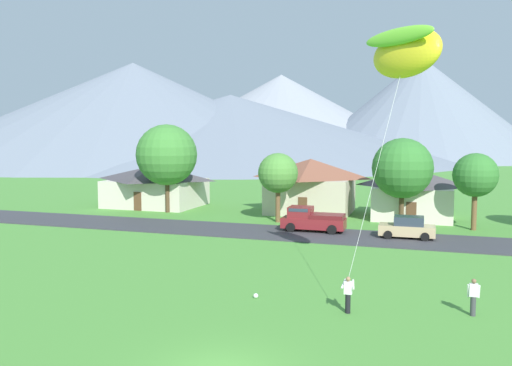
# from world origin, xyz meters

# --- Properties ---
(road_strip) EXTENTS (160.00, 6.36, 0.08)m
(road_strip) POSITION_xyz_m (0.00, 25.19, 0.04)
(road_strip) COLOR #38383D
(road_strip) RESTS_ON ground
(mountain_central_ridge) EXTENTS (138.19, 138.19, 20.38)m
(mountain_central_ridge) POSITION_xyz_m (-51.63, 136.98, 10.19)
(mountain_central_ridge) COLOR slate
(mountain_central_ridge) RESTS_ON ground
(mountain_east_ridge) EXTENTS (81.56, 81.56, 33.42)m
(mountain_east_ridge) POSITION_xyz_m (4.15, 167.87, 16.71)
(mountain_east_ridge) COLOR slate
(mountain_east_ridge) RESTS_ON ground
(mountain_far_west_ridge) EXTENTS (111.63, 111.63, 30.30)m
(mountain_far_west_ridge) POSITION_xyz_m (-45.63, 174.35, 15.15)
(mountain_far_west_ridge) COLOR #8E939E
(mountain_far_west_ridge) RESTS_ON ground
(mountain_far_east_ridge) EXTENTS (132.79, 132.79, 30.32)m
(mountain_far_east_ridge) POSITION_xyz_m (-80.89, 129.27, 15.16)
(mountain_far_east_ridge) COLOR slate
(mountain_far_east_ridge) RESTS_ON ground
(house_leftmost) EXTENTS (7.76, 7.55, 4.83)m
(house_leftmost) POSITION_xyz_m (5.16, 36.64, 2.50)
(house_leftmost) COLOR beige
(house_leftmost) RESTS_ON ground
(house_left_center) EXTENTS (8.94, 7.83, 5.57)m
(house_left_center) POSITION_xyz_m (-4.98, 37.38, 2.88)
(house_left_center) COLOR beige
(house_left_center) RESTS_ON ground
(house_right_center) EXTENTS (10.57, 8.59, 4.64)m
(house_right_center) POSITION_xyz_m (-22.69, 36.92, 2.40)
(house_right_center) COLOR beige
(house_right_center) RESTS_ON ground
(tree_near_left) EXTENTS (6.28, 6.28, 9.11)m
(tree_near_left) POSITION_xyz_m (-19.13, 32.87, 5.96)
(tree_near_left) COLOR #4C3823
(tree_near_left) RESTS_ON ground
(tree_left_of_center) EXTENTS (5.37, 5.37, 7.76)m
(tree_left_of_center) POSITION_xyz_m (4.32, 32.62, 5.06)
(tree_left_of_center) COLOR #4C3823
(tree_left_of_center) RESTS_ON ground
(tree_center) EXTENTS (3.69, 3.69, 6.51)m
(tree_center) POSITION_xyz_m (10.28, 31.70, 4.63)
(tree_center) COLOR brown
(tree_center) RESTS_ON ground
(tree_near_right) EXTENTS (3.67, 3.67, 6.38)m
(tree_near_right) POSITION_xyz_m (-6.55, 30.45, 4.51)
(tree_near_right) COLOR brown
(tree_near_right) RESTS_ON ground
(parked_car_tan_west_end) EXTENTS (4.22, 2.11, 1.68)m
(parked_car_tan_west_end) POSITION_xyz_m (5.08, 26.01, 0.87)
(parked_car_tan_west_end) COLOR tan
(parked_car_tan_west_end) RESTS_ON road_strip
(pickup_truck_maroon_west_side) EXTENTS (5.22, 2.36, 1.99)m
(pickup_truck_maroon_west_side) POSITION_xyz_m (-2.55, 26.61, 1.06)
(pickup_truck_maroon_west_side) COLOR maroon
(pickup_truck_maroon_west_side) RESTS_ON road_strip
(kite_flyer_with_kite) EXTENTS (4.55, 5.53, 13.22)m
(kite_flyer_with_kite) POSITION_xyz_m (5.21, 10.77, 11.88)
(kite_flyer_with_kite) COLOR black
(kite_flyer_with_kite) RESTS_ON ground
(watcher_person) EXTENTS (0.56, 0.24, 1.68)m
(watcher_person) POSITION_xyz_m (8.49, 8.84, 0.88)
(watcher_person) COLOR #3D3D42
(watcher_person) RESTS_ON ground
(soccer_ball) EXTENTS (0.24, 0.24, 0.24)m
(soccer_ball) POSITION_xyz_m (-1.46, 8.26, 0.12)
(soccer_ball) COLOR white
(soccer_ball) RESTS_ON ground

